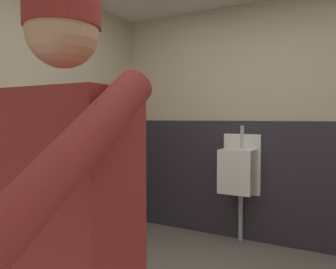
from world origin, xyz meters
The scene contains 7 objects.
wall_back centered at (0.00, 1.87, 1.26)m, with size 4.09×0.12×2.53m, color beige.
wall_left centered at (-1.81, 0.00, 1.26)m, with size 0.12×4.21×2.53m, color beige.
wainscot_band_back centered at (0.00, 1.79, 0.65)m, with size 3.49×0.03×1.29m, color #2D2833.
wainscot_band_left centered at (-1.73, 0.00, 0.65)m, with size 0.03×3.61×1.29m, color #2D2833.
urinal_solo centered at (-0.29, 1.65, 0.78)m, with size 0.40×0.34×1.24m.
person centered at (-0.03, -1.03, 0.97)m, with size 0.62×0.60×1.67m.
hand_dryer centered at (-1.63, 0.15, 1.24)m, with size 0.24×0.23×0.28m.
Camera 1 is at (0.68, -1.71, 1.33)m, focal length 35.16 mm.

